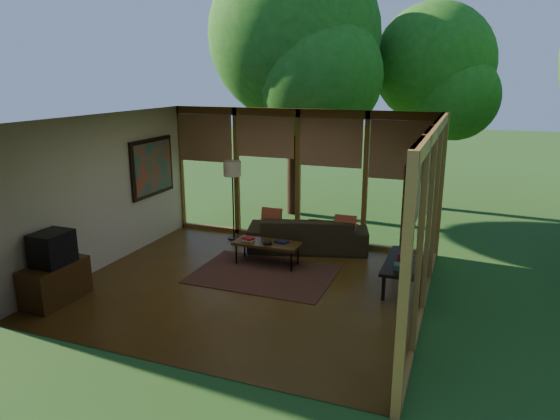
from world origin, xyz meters
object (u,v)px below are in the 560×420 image
at_px(sofa, 308,233).
at_px(side_console, 405,263).
at_px(coffee_table, 267,244).
at_px(television, 52,248).
at_px(media_cabinet, 56,282).
at_px(floor_lamp, 232,173).

distance_m(sofa, side_console, 2.34).
distance_m(coffee_table, side_console, 2.46).
relative_size(sofa, television, 4.20).
bearing_deg(coffee_table, side_console, -3.47).
relative_size(television, coffee_table, 0.46).
bearing_deg(media_cabinet, floor_lamp, 71.93).
height_order(sofa, media_cabinet, sofa).
xyz_separation_m(media_cabinet, coffee_table, (2.42, 2.55, 0.09)).
height_order(media_cabinet, side_console, media_cabinet).
bearing_deg(television, side_console, 26.31).
relative_size(sofa, media_cabinet, 2.31).
relative_size(television, side_console, 0.39).
xyz_separation_m(floor_lamp, coffee_table, (1.22, -1.13, -1.01)).
xyz_separation_m(television, coffee_table, (2.40, 2.55, -0.46)).
bearing_deg(floor_lamp, coffee_table, -42.81).
bearing_deg(coffee_table, floor_lamp, 137.19).
relative_size(media_cabinet, side_console, 0.71).
relative_size(floor_lamp, coffee_table, 1.38).
relative_size(media_cabinet, television, 1.82).
bearing_deg(side_console, floor_lamp, 160.84).
relative_size(coffee_table, side_console, 0.86).
distance_m(sofa, floor_lamp, 1.97).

